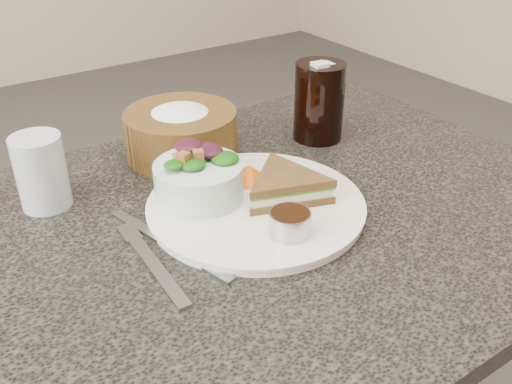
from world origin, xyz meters
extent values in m
cylinder|color=white|center=(0.01, 0.01, 0.76)|extent=(0.31, 0.31, 0.01)
cylinder|color=#A8ADB9|center=(0.00, -0.08, 0.78)|extent=(0.07, 0.07, 0.03)
cone|color=#E96004|center=(0.04, 0.07, 0.78)|extent=(0.07, 0.07, 0.03)
cube|color=#A2A2A3|center=(-0.16, -0.03, 0.75)|extent=(0.03, 0.17, 0.00)
cube|color=#9A9EA4|center=(-0.13, 0.01, 0.75)|extent=(0.07, 0.22, 0.00)
cylinder|color=#B6BEC3|center=(-0.23, 0.20, 0.80)|extent=(0.09, 0.09, 0.11)
camera|label=1|loc=(-0.38, -0.55, 1.18)|focal=40.00mm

